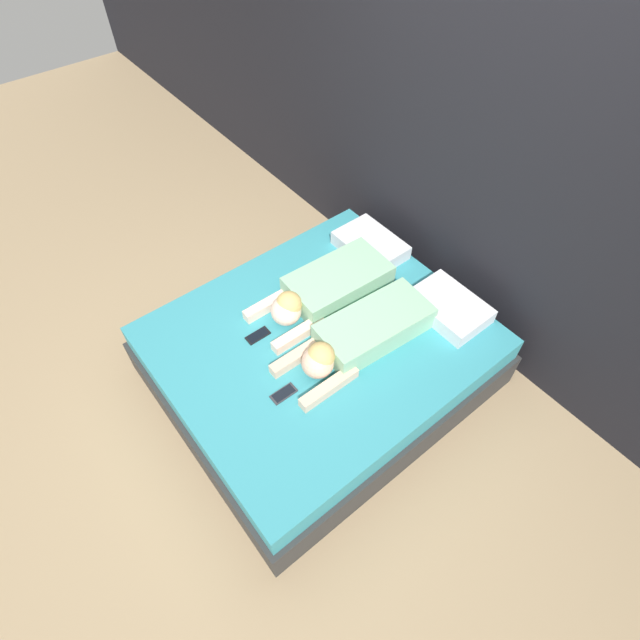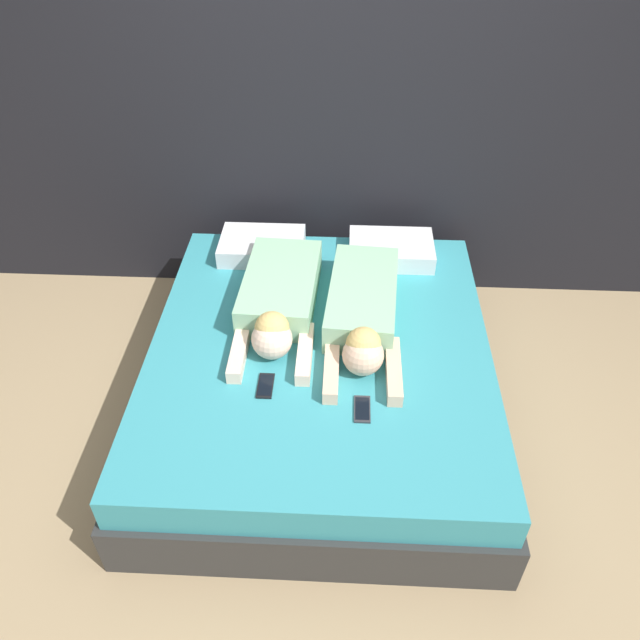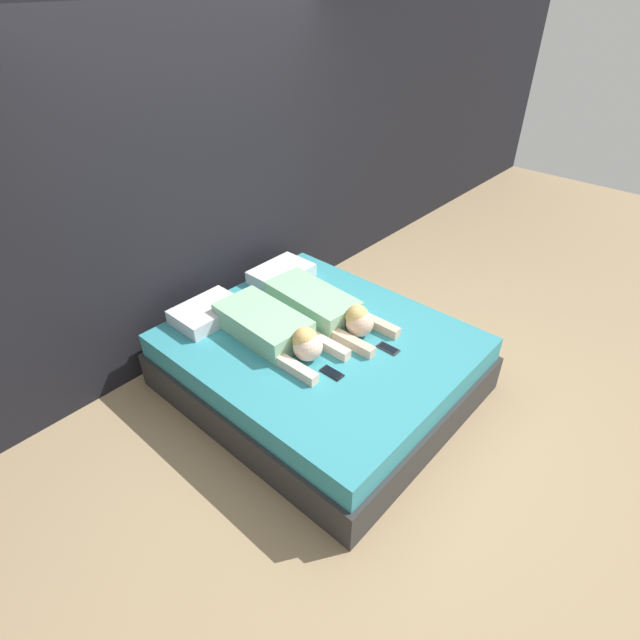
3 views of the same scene
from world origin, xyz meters
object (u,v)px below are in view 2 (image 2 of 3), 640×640
(bed, at_px, (320,376))
(pillow_head_left, at_px, (262,246))
(person_left, at_px, (279,300))
(cell_phone_right, at_px, (362,409))
(cell_phone_left, at_px, (265,386))
(pillow_head_right, at_px, (391,250))
(person_right, at_px, (363,313))

(bed, height_order, pillow_head_left, pillow_head_left)
(person_left, xyz_separation_m, cell_phone_right, (0.44, -0.67, -0.08))
(cell_phone_left, bearing_deg, bed, 53.03)
(pillow_head_right, relative_size, cell_phone_right, 3.14)
(person_left, distance_m, cell_phone_left, 0.55)
(pillow_head_right, xyz_separation_m, person_left, (-0.62, -0.56, 0.03))
(bed, distance_m, person_right, 0.42)
(person_right, bearing_deg, cell_phone_left, -134.48)
(person_right, distance_m, cell_phone_right, 0.59)
(person_right, bearing_deg, pillow_head_right, 74.93)
(pillow_head_left, bearing_deg, cell_phone_left, -82.52)
(cell_phone_right, bearing_deg, bed, 115.62)
(pillow_head_right, bearing_deg, bed, -116.22)
(bed, xyz_separation_m, pillow_head_right, (0.39, 0.79, 0.29))
(cell_phone_left, relative_size, cell_phone_right, 1.00)
(bed, xyz_separation_m, person_left, (-0.23, 0.22, 0.33))
(person_left, bearing_deg, pillow_head_left, 105.54)
(pillow_head_left, height_order, pillow_head_right, same)
(pillow_head_right, distance_m, cell_phone_left, 1.27)
(pillow_head_left, bearing_deg, bed, -63.78)
(pillow_head_right, distance_m, person_left, 0.84)
(bed, distance_m, pillow_head_right, 0.92)
(bed, relative_size, pillow_head_right, 4.09)
(bed, xyz_separation_m, pillow_head_left, (-0.39, 0.79, 0.29))
(person_left, distance_m, person_right, 0.45)
(bed, bearing_deg, person_right, 33.72)
(cell_phone_left, bearing_deg, pillow_head_right, 60.40)
(pillow_head_left, distance_m, cell_phone_left, 1.12)
(person_left, height_order, cell_phone_left, person_left)
(bed, bearing_deg, pillow_head_left, 116.22)
(cell_phone_left, distance_m, cell_phone_right, 0.47)
(bed, distance_m, pillow_head_left, 0.92)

